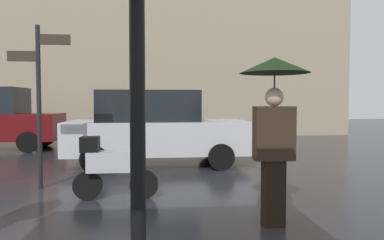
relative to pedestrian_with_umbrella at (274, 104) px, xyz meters
The scene contains 5 objects.
pedestrian_with_umbrella is the anchor object (origin of this frame).
parked_scooter 2.78m from the pedestrian_with_umbrella, 145.51° to the left, with size 1.35×0.32×1.23m.
parked_car_left 4.94m from the pedestrian_with_umbrella, 107.42° to the left, with size 4.40×2.00×1.84m.
street_signpost 4.23m from the pedestrian_with_umbrella, 146.51° to the left, with size 1.08×0.08×2.92m.
building_block 14.40m from the pedestrian_with_umbrella, 98.92° to the left, with size 19.72×2.68×12.41m, color gray.
Camera 1 is at (0.65, -2.79, 1.54)m, focal length 33.78 mm.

